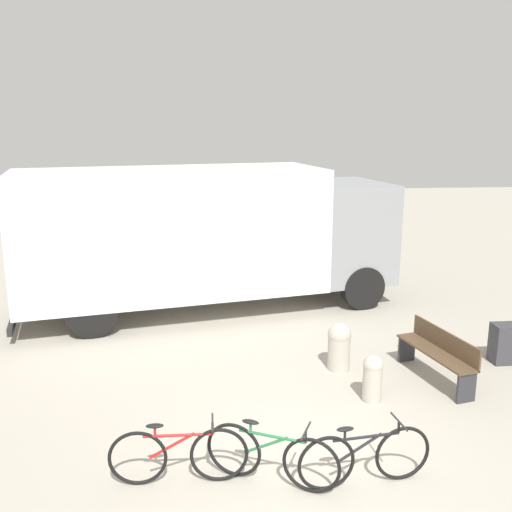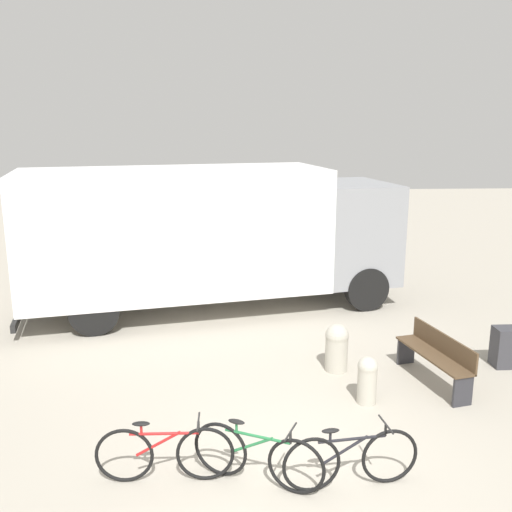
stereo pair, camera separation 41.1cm
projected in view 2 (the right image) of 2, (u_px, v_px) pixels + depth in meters
The scene contains 9 objects.
ground_plane at pixel (291, 470), 7.35m from camera, with size 60.00×60.00×0.00m, color #A8A091.
delivery_truck at pixel (209, 232), 13.31m from camera, with size 9.08×4.23×3.33m.
park_bench at pixel (436, 355), 9.70m from camera, with size 0.80×1.83×0.88m.
bicycle_near at pixel (165, 453), 7.06m from camera, with size 1.73×0.44×0.82m.
bicycle_middle at pixel (257, 456), 7.00m from camera, with size 1.59×0.77×0.82m.
bicycle_far at pixel (351, 459), 6.94m from camera, with size 1.72×0.44×0.82m.
bollard_near_bench at pixel (367, 378), 9.02m from camera, with size 0.32×0.32×0.78m.
bollard_far_bench at pixel (337, 346), 10.19m from camera, with size 0.42×0.42×0.87m.
utility_box at pixel (507, 347), 10.39m from camera, with size 0.49×0.38×0.74m.
Camera 2 is at (-0.81, -6.47, 4.41)m, focal length 40.00 mm.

